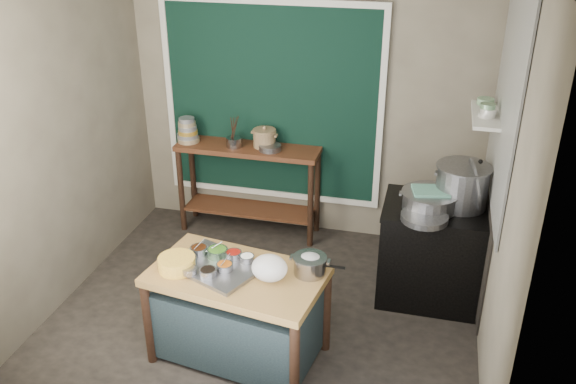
% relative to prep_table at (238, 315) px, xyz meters
% --- Properties ---
extents(floor, '(3.50, 3.00, 0.02)m').
position_rel_prep_table_xyz_m(floor, '(0.04, 0.61, -0.39)').
color(floor, '#2F2924').
rests_on(floor, ground).
extents(back_wall, '(3.50, 0.02, 2.80)m').
position_rel_prep_table_xyz_m(back_wall, '(0.04, 2.12, 1.02)').
color(back_wall, '#766D5B').
rests_on(back_wall, floor).
extents(left_wall, '(0.02, 3.00, 2.80)m').
position_rel_prep_table_xyz_m(left_wall, '(-1.72, 0.61, 1.02)').
color(left_wall, '#766D5B').
rests_on(left_wall, floor).
extents(right_wall, '(0.02, 3.00, 2.80)m').
position_rel_prep_table_xyz_m(right_wall, '(1.80, 0.61, 1.02)').
color(right_wall, '#766D5B').
rests_on(right_wall, floor).
extents(curtain_panel, '(2.10, 0.02, 1.90)m').
position_rel_prep_table_xyz_m(curtain_panel, '(-0.31, 2.08, 0.98)').
color(curtain_panel, black).
rests_on(curtain_panel, back_wall).
extents(curtain_frame, '(2.22, 0.03, 2.02)m').
position_rel_prep_table_xyz_m(curtain_frame, '(-0.31, 2.07, 0.98)').
color(curtain_frame, beige).
rests_on(curtain_frame, back_wall).
extents(tile_panel, '(0.02, 1.70, 1.70)m').
position_rel_prep_table_xyz_m(tile_panel, '(1.77, 1.16, 1.48)').
color(tile_panel, '#B2B2AA').
rests_on(tile_panel, right_wall).
extents(soot_patch, '(0.01, 1.30, 1.30)m').
position_rel_prep_table_xyz_m(soot_patch, '(1.78, 1.26, 0.32)').
color(soot_patch, black).
rests_on(soot_patch, right_wall).
extents(wall_shelf, '(0.22, 0.70, 0.03)m').
position_rel_prep_table_xyz_m(wall_shelf, '(1.67, 1.46, 1.23)').
color(wall_shelf, beige).
rests_on(wall_shelf, right_wall).
extents(prep_table, '(1.34, 0.90, 0.75)m').
position_rel_prep_table_xyz_m(prep_table, '(0.00, 0.00, 0.00)').
color(prep_table, olive).
rests_on(prep_table, floor).
extents(back_counter, '(1.45, 0.40, 0.95)m').
position_rel_prep_table_xyz_m(back_counter, '(-0.51, 1.89, 0.10)').
color(back_counter, '#4F2916').
rests_on(back_counter, floor).
extents(stove_block, '(0.90, 0.68, 0.85)m').
position_rel_prep_table_xyz_m(stove_block, '(1.39, 1.16, 0.05)').
color(stove_block, black).
rests_on(stove_block, floor).
extents(stove_top, '(0.92, 0.69, 0.03)m').
position_rel_prep_table_xyz_m(stove_top, '(1.39, 1.16, 0.49)').
color(stove_top, black).
rests_on(stove_top, stove_block).
extents(condiment_tray, '(0.75, 0.66, 0.03)m').
position_rel_prep_table_xyz_m(condiment_tray, '(-0.17, 0.03, 0.39)').
color(condiment_tray, gray).
rests_on(condiment_tray, prep_table).
extents(condiment_bowls, '(0.54, 0.40, 0.06)m').
position_rel_prep_table_xyz_m(condiment_bowls, '(-0.20, 0.05, 0.43)').
color(condiment_bowls, gray).
rests_on(condiment_bowls, condiment_tray).
extents(yellow_basin, '(0.30, 0.30, 0.10)m').
position_rel_prep_table_xyz_m(yellow_basin, '(-0.43, -0.07, 0.43)').
color(yellow_basin, yellow).
rests_on(yellow_basin, prep_table).
extents(saucepan, '(0.25, 0.25, 0.14)m').
position_rel_prep_table_xyz_m(saucepan, '(0.51, 0.12, 0.44)').
color(saucepan, gray).
rests_on(saucepan, prep_table).
extents(plastic_bag_a, '(0.29, 0.26, 0.19)m').
position_rel_prep_table_xyz_m(plastic_bag_a, '(0.26, -0.02, 0.47)').
color(plastic_bag_a, white).
rests_on(plastic_bag_a, prep_table).
extents(plastic_bag_b, '(0.22, 0.19, 0.16)m').
position_rel_prep_table_xyz_m(plastic_bag_b, '(0.51, 0.13, 0.45)').
color(plastic_bag_b, white).
rests_on(plastic_bag_b, prep_table).
extents(bowl_stack, '(0.22, 0.22, 0.25)m').
position_rel_prep_table_xyz_m(bowl_stack, '(-1.14, 1.88, 0.68)').
color(bowl_stack, tan).
rests_on(bowl_stack, back_counter).
extents(utensil_cup, '(0.19, 0.19, 0.10)m').
position_rel_prep_table_xyz_m(utensil_cup, '(-0.64, 1.85, 0.62)').
color(utensil_cup, gray).
rests_on(utensil_cup, back_counter).
extents(ceramic_crock, '(0.28, 0.28, 0.16)m').
position_rel_prep_table_xyz_m(ceramic_crock, '(-0.35, 1.93, 0.66)').
color(ceramic_crock, olive).
rests_on(ceramic_crock, back_counter).
extents(wide_bowl, '(0.28, 0.28, 0.06)m').
position_rel_prep_table_xyz_m(wide_bowl, '(-0.27, 1.85, 0.60)').
color(wide_bowl, gray).
rests_on(wide_bowl, back_counter).
extents(stock_pot, '(0.58, 0.58, 0.36)m').
position_rel_prep_table_xyz_m(stock_pot, '(1.54, 1.23, 0.68)').
color(stock_pot, gray).
rests_on(stock_pot, stove_top).
extents(pot_lid, '(0.17, 0.45, 0.43)m').
position_rel_prep_table_xyz_m(pot_lid, '(1.64, 1.21, 0.72)').
color(pot_lid, gray).
rests_on(pot_lid, stove_top).
extents(steamer, '(0.54, 0.54, 0.15)m').
position_rel_prep_table_xyz_m(steamer, '(1.30, 1.10, 0.58)').
color(steamer, gray).
rests_on(steamer, stove_top).
extents(green_cloth, '(0.33, 0.27, 0.02)m').
position_rel_prep_table_xyz_m(green_cloth, '(1.30, 1.10, 0.67)').
color(green_cloth, '#5D9A80').
rests_on(green_cloth, steamer).
extents(shallow_pan, '(0.48, 0.48, 0.05)m').
position_rel_prep_table_xyz_m(shallow_pan, '(1.27, 0.89, 0.53)').
color(shallow_pan, gray).
rests_on(shallow_pan, stove_top).
extents(shelf_bowl_stack, '(0.14, 0.14, 0.11)m').
position_rel_prep_table_xyz_m(shelf_bowl_stack, '(1.67, 1.37, 1.29)').
color(shelf_bowl_stack, silver).
rests_on(shelf_bowl_stack, wall_shelf).
extents(shelf_bowl_green, '(0.17, 0.17, 0.05)m').
position_rel_prep_table_xyz_m(shelf_bowl_green, '(1.67, 1.71, 1.27)').
color(shelf_bowl_green, gray).
rests_on(shelf_bowl_green, wall_shelf).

